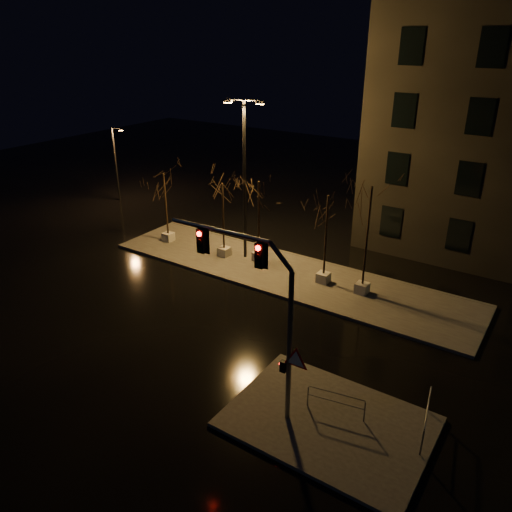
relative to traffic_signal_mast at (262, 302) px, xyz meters
The scene contains 13 objects.
ground 8.04m from the traffic_signal_mast, 140.43° to the left, with size 90.00×90.00×0.00m, color black.
median 12.27m from the traffic_signal_mast, 116.54° to the left, with size 22.00×5.00×0.15m, color #43403C.
sidewalk_corner 5.14m from the traffic_signal_mast, 16.69° to the left, with size 7.00×5.00×0.15m, color #43403C.
tree_0 17.15m from the traffic_signal_mast, 144.22° to the left, with size 1.80×1.80×4.68m.
tree_1 13.80m from the traffic_signal_mast, 132.73° to the left, with size 1.80×1.80×4.73m.
tree_2 12.94m from the traffic_signal_mast, 123.83° to the left, with size 1.80×1.80×5.05m.
tree_3 10.67m from the traffic_signal_mast, 104.37° to the left, with size 1.80×1.80×5.12m.
tree_4 10.35m from the traffic_signal_mast, 92.09° to the left, with size 1.80×1.80×5.98m.
traffic_signal_mast is the anchor object (origin of this frame).
streetlight_main 13.53m from the traffic_signal_mast, 127.35° to the left, with size 2.32×0.80×9.34m.
streetlight_far 27.72m from the traffic_signal_mast, 148.17° to the left, with size 1.17×0.33×5.96m.
guard_rail_a 4.68m from the traffic_signal_mast, 25.87° to the left, with size 2.10×0.43×0.92m.
guard_rail_b 6.86m from the traffic_signal_mast, 20.92° to the left, with size 0.48×2.30×1.11m.
Camera 1 is at (13.02, -16.42, 12.82)m, focal length 35.00 mm.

